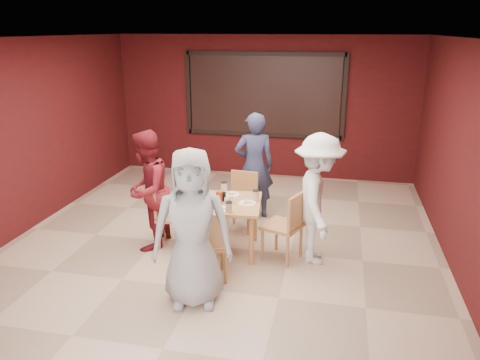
% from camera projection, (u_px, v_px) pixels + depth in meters
% --- Properties ---
extents(floor, '(7.00, 7.00, 0.00)m').
position_uv_depth(floor, '(221.00, 247.00, 6.54)').
color(floor, tan).
rests_on(floor, ground).
extents(window_blinds, '(3.00, 0.02, 1.50)m').
position_uv_depth(window_blinds, '(264.00, 95.00, 9.23)').
color(window_blinds, black).
extents(dining_table, '(1.01, 1.01, 0.87)m').
position_uv_depth(dining_table, '(226.00, 208.00, 6.23)').
color(dining_table, '#C07A4E').
rests_on(dining_table, floor).
extents(chair_front, '(0.57, 0.57, 0.91)m').
position_uv_depth(chair_front, '(209.00, 242.00, 5.51)').
color(chair_front, '#BA7A48').
rests_on(chair_front, floor).
extents(chair_back, '(0.46, 0.46, 0.87)m').
position_uv_depth(chair_back, '(242.00, 197.00, 7.03)').
color(chair_back, '#BA7A48').
rests_on(chair_back, floor).
extents(chair_left, '(0.46, 0.46, 0.86)m').
position_uv_depth(chair_left, '(167.00, 213.00, 6.46)').
color(chair_left, '#BA7A48').
rests_on(chair_left, floor).
extents(chair_right, '(0.59, 0.59, 0.95)m').
position_uv_depth(chair_right, '(288.00, 222.00, 6.01)').
color(chair_right, '#BA7A48').
rests_on(chair_right, floor).
extents(diner_front, '(0.97, 0.75, 1.76)m').
position_uv_depth(diner_front, '(192.00, 229.00, 4.98)').
color(diner_front, '#9D9D9D').
rests_on(diner_front, floor).
extents(diner_back, '(0.71, 0.57, 1.70)m').
position_uv_depth(diner_back, '(254.00, 166.00, 7.36)').
color(diner_back, '#313657').
rests_on(diner_back, floor).
extents(diner_left, '(0.62, 0.80, 1.64)m').
position_uv_depth(diner_left, '(147.00, 190.00, 6.33)').
color(diner_left, maroon).
rests_on(diner_left, floor).
extents(diner_right, '(0.77, 1.17, 1.69)m').
position_uv_depth(diner_right, '(318.00, 199.00, 5.93)').
color(diner_right, white).
rests_on(diner_right, floor).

